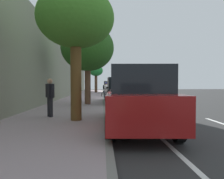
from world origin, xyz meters
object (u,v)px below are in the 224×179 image
object	(u,v)px
street_tree_far_end	(76,20)
street_tree_near_cyclist	(96,71)
parked_suv_white_nearest	(109,87)
parked_pickup_black_mid	(119,92)
parked_sedan_dark_blue_second	(111,89)
pedestrian_on_phone	(50,95)
cyclist_with_backpack	(106,88)
street_tree_mid_block	(88,48)
parked_suv_red_far	(137,98)
bicycle_at_curb	(108,95)

from	to	relation	value
street_tree_far_end	street_tree_near_cyclist	bearing A→B (deg)	-90.00
parked_suv_white_nearest	parked_pickup_black_mid	world-z (taller)	parked_suv_white_nearest
parked_sedan_dark_blue_second	street_tree_near_cyclist	size ratio (longest dim) A/B	1.02
pedestrian_on_phone	cyclist_with_backpack	bearing A→B (deg)	-101.26
cyclist_with_backpack	street_tree_near_cyclist	size ratio (longest dim) A/B	0.39
parked_sedan_dark_blue_second	street_tree_near_cyclist	world-z (taller)	street_tree_near_cyclist
street_tree_near_cyclist	street_tree_mid_block	distance (m)	18.27
parked_pickup_black_mid	parked_suv_white_nearest	bearing A→B (deg)	-90.05
parked_pickup_black_mid	street_tree_far_end	bearing A→B (deg)	73.10
parked_suv_white_nearest	street_tree_mid_block	world-z (taller)	street_tree_mid_block
street_tree_near_cyclist	street_tree_mid_block	xyz separation A→B (m)	(0.00, 18.27, 0.38)
parked_sedan_dark_blue_second	street_tree_mid_block	size ratio (longest dim) A/B	0.84
cyclist_with_backpack	parked_suv_red_far	bearing A→B (deg)	93.04
street_tree_mid_block	street_tree_far_end	bearing A→B (deg)	90.00
parked_sedan_dark_blue_second	street_tree_far_end	xyz separation A→B (m)	(2.20, 21.01, 3.09)
parked_pickup_black_mid	parked_sedan_dark_blue_second	bearing A→B (deg)	-89.91
parked_sedan_dark_blue_second	cyclist_with_backpack	distance (m)	7.58
parked_sedan_dark_blue_second	parked_suv_red_far	distance (m)	21.95
parked_suv_white_nearest	cyclist_with_backpack	world-z (taller)	parked_suv_white_nearest
bicycle_at_curb	street_tree_mid_block	world-z (taller)	street_tree_mid_block
parked_sedan_dark_blue_second	parked_pickup_black_mid	world-z (taller)	parked_pickup_black_mid
parked_suv_white_nearest	parked_sedan_dark_blue_second	xyz separation A→B (m)	(0.04, 7.51, -0.27)
pedestrian_on_phone	parked_sedan_dark_blue_second	bearing A→B (deg)	-99.48
parked_pickup_black_mid	street_tree_near_cyclist	world-z (taller)	street_tree_near_cyclist
parked_sedan_dark_blue_second	parked_suv_red_far	bearing A→B (deg)	89.78
cyclist_with_backpack	street_tree_mid_block	distance (m)	8.21
parked_sedan_dark_blue_second	pedestrian_on_phone	world-z (taller)	pedestrian_on_phone
parked_pickup_black_mid	street_tree_near_cyclist	bearing A→B (deg)	-82.49
bicycle_at_curb	street_tree_near_cyclist	xyz separation A→B (m)	(1.58, -11.14, 3.12)
cyclist_with_backpack	pedestrian_on_phone	distance (m)	12.92
bicycle_at_curb	street_tree_far_end	size ratio (longest dim) A/B	0.29
parked_pickup_black_mid	cyclist_with_backpack	bearing A→B (deg)	-81.97
parked_suv_white_nearest	cyclist_with_backpack	distance (m)	15.06
cyclist_with_backpack	street_tree_far_end	bearing A→B (deg)	84.27
pedestrian_on_phone	parked_suv_white_nearest	bearing A→B (deg)	-97.02
parked_suv_red_far	street_tree_far_end	world-z (taller)	street_tree_far_end
parked_pickup_black_mid	bicycle_at_curb	xyz separation A→B (m)	(0.65, -5.71, -0.53)
parked_suv_red_far	pedestrian_on_phone	distance (m)	3.73
street_tree_mid_block	cyclist_with_backpack	bearing A→B (deg)	-100.10
street_tree_mid_block	street_tree_far_end	xyz separation A→B (m)	(0.00, 5.89, -0.02)
parked_suv_white_nearest	street_tree_far_end	bearing A→B (deg)	85.51
parked_suv_red_far	cyclist_with_backpack	bearing A→B (deg)	-86.96
parked_suv_white_nearest	cyclist_with_backpack	bearing A→B (deg)	86.62
parked_suv_red_far	pedestrian_on_phone	xyz separation A→B (m)	(3.29, -1.76, -0.00)
parked_pickup_black_mid	parked_suv_red_far	size ratio (longest dim) A/B	1.11
cyclist_with_backpack	parked_sedan_dark_blue_second	bearing A→B (deg)	-96.44
bicycle_at_curb	street_tree_mid_block	bearing A→B (deg)	77.53
parked_sedan_dark_blue_second	cyclist_with_backpack	bearing A→B (deg)	83.56
street_tree_near_cyclist	bicycle_at_curb	bearing A→B (deg)	98.06
parked_sedan_dark_blue_second	pedestrian_on_phone	bearing A→B (deg)	80.52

